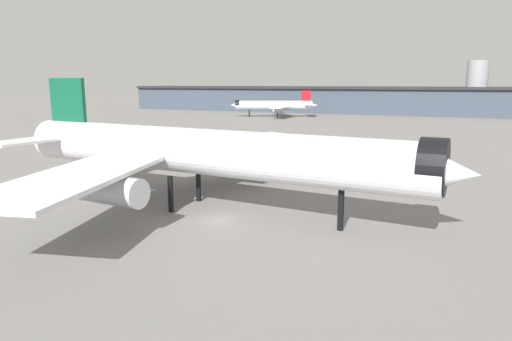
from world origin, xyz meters
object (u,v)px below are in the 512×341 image
Objects in this scene: airliner_near_gate at (199,152)px; baggage_tug_wing at (275,156)px; baggage_cart_trailing at (410,171)px; airliner_far_taxiway at (274,105)px.

baggage_tug_wing is at bearing 100.37° from airliner_near_gate.
baggage_tug_wing reaches higher than baggage_cart_trailing.
baggage_cart_trailing is (22.08, 27.48, -5.70)m from airliner_near_gate.
airliner_near_gate is 18.02× the size of baggage_tug_wing.
baggage_tug_wing is 1.13× the size of baggage_cart_trailing.
airliner_far_taxiway is 112.62m from baggage_tug_wing.
baggage_cart_trailing is at bearing 57.72° from airliner_near_gate.
airliner_near_gate is at bearing -177.09° from baggage_tug_wing.
airliner_near_gate is 33.96m from baggage_tug_wing.
baggage_tug_wing is at bearing 89.30° from airliner_far_taxiway.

